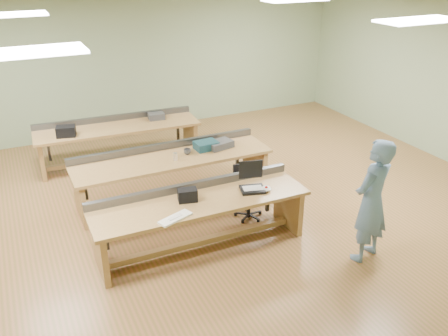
{
  "coord_description": "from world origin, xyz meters",
  "views": [
    {
      "loc": [
        -2.69,
        -6.31,
        3.85
      ],
      "look_at": [
        0.03,
        -0.6,
        0.9
      ],
      "focal_mm": 38.0,
      "sensor_mm": 36.0,
      "label": 1
    }
  ],
  "objects_px": {
    "laptop_base": "(253,189)",
    "drinks_can": "(175,156)",
    "workbench_mid": "(172,167)",
    "task_chair": "(248,198)",
    "workbench_back": "(118,135)",
    "mug": "(187,152)",
    "workbench_front": "(200,212)",
    "parts_bin_teal": "(206,145)",
    "parts_bin_grey": "(220,144)",
    "camera_bag": "(188,195)",
    "person": "(371,201)"
  },
  "relations": [
    {
      "from": "laptop_base",
      "to": "drinks_can",
      "type": "relative_size",
      "value": 2.7
    },
    {
      "from": "workbench_mid",
      "to": "task_chair",
      "type": "xyz_separation_m",
      "value": [
        0.84,
        -1.09,
        -0.25
      ]
    },
    {
      "from": "workbench_back",
      "to": "workbench_mid",
      "type": "bearing_deg",
      "value": -73.16
    },
    {
      "from": "mug",
      "to": "workbench_back",
      "type": "bearing_deg",
      "value": 110.86
    },
    {
      "from": "workbench_front",
      "to": "parts_bin_teal",
      "type": "height_order",
      "value": "parts_bin_teal"
    },
    {
      "from": "workbench_back",
      "to": "task_chair",
      "type": "xyz_separation_m",
      "value": [
        1.28,
        -2.93,
        -0.25
      ]
    },
    {
      "from": "laptop_base",
      "to": "parts_bin_grey",
      "type": "bearing_deg",
      "value": 96.57
    },
    {
      "from": "workbench_mid",
      "to": "drinks_can",
      "type": "height_order",
      "value": "drinks_can"
    },
    {
      "from": "workbench_mid",
      "to": "camera_bag",
      "type": "xyz_separation_m",
      "value": [
        -0.32,
        -1.51,
        0.27
      ]
    },
    {
      "from": "camera_bag",
      "to": "parts_bin_grey",
      "type": "bearing_deg",
      "value": 64.33
    },
    {
      "from": "workbench_front",
      "to": "parts_bin_teal",
      "type": "distance_m",
      "value": 1.8
    },
    {
      "from": "parts_bin_teal",
      "to": "drinks_can",
      "type": "distance_m",
      "value": 0.67
    },
    {
      "from": "camera_bag",
      "to": "workbench_front",
      "type": "bearing_deg",
      "value": 0.36
    },
    {
      "from": "workbench_front",
      "to": "camera_bag",
      "type": "bearing_deg",
      "value": 168.74
    },
    {
      "from": "person",
      "to": "task_chair",
      "type": "bearing_deg",
      "value": -78.58
    },
    {
      "from": "laptop_base",
      "to": "task_chair",
      "type": "distance_m",
      "value": 0.74
    },
    {
      "from": "camera_bag",
      "to": "mug",
      "type": "bearing_deg",
      "value": 81.07
    },
    {
      "from": "workbench_front",
      "to": "parts_bin_grey",
      "type": "bearing_deg",
      "value": 57.45
    },
    {
      "from": "workbench_mid",
      "to": "task_chair",
      "type": "distance_m",
      "value": 1.4
    },
    {
      "from": "laptop_base",
      "to": "camera_bag",
      "type": "relative_size",
      "value": 1.32
    },
    {
      "from": "parts_bin_grey",
      "to": "workbench_back",
      "type": "bearing_deg",
      "value": 125.57
    },
    {
      "from": "workbench_back",
      "to": "camera_bag",
      "type": "xyz_separation_m",
      "value": [
        0.13,
        -3.35,
        0.28
      ]
    },
    {
      "from": "workbench_back",
      "to": "person",
      "type": "height_order",
      "value": "person"
    },
    {
      "from": "workbench_back",
      "to": "person",
      "type": "bearing_deg",
      "value": -60.99
    },
    {
      "from": "laptop_base",
      "to": "parts_bin_teal",
      "type": "height_order",
      "value": "parts_bin_teal"
    },
    {
      "from": "workbench_back",
      "to": "camera_bag",
      "type": "relative_size",
      "value": 12.21
    },
    {
      "from": "person",
      "to": "drinks_can",
      "type": "height_order",
      "value": "person"
    },
    {
      "from": "mug",
      "to": "drinks_can",
      "type": "bearing_deg",
      "value": -151.49
    },
    {
      "from": "laptop_base",
      "to": "camera_bag",
      "type": "xyz_separation_m",
      "value": [
        -0.93,
        0.12,
        0.07
      ]
    },
    {
      "from": "mug",
      "to": "drinks_can",
      "type": "height_order",
      "value": "drinks_can"
    },
    {
      "from": "workbench_mid",
      "to": "workbench_front",
      "type": "bearing_deg",
      "value": -95.48
    },
    {
      "from": "workbench_back",
      "to": "laptop_base",
      "type": "distance_m",
      "value": 3.63
    },
    {
      "from": "parts_bin_teal",
      "to": "parts_bin_grey",
      "type": "distance_m",
      "value": 0.24
    },
    {
      "from": "parts_bin_grey",
      "to": "drinks_can",
      "type": "distance_m",
      "value": 0.88
    },
    {
      "from": "workbench_front",
      "to": "camera_bag",
      "type": "height_order",
      "value": "camera_bag"
    },
    {
      "from": "workbench_mid",
      "to": "person",
      "type": "distance_m",
      "value": 3.27
    },
    {
      "from": "workbench_back",
      "to": "task_chair",
      "type": "distance_m",
      "value": 3.21
    },
    {
      "from": "parts_bin_teal",
      "to": "camera_bag",
      "type": "bearing_deg",
      "value": -121.36
    },
    {
      "from": "person",
      "to": "parts_bin_teal",
      "type": "xyz_separation_m",
      "value": [
        -1.13,
        2.79,
        -0.05
      ]
    },
    {
      "from": "parts_bin_grey",
      "to": "mug",
      "type": "height_order",
      "value": "parts_bin_grey"
    },
    {
      "from": "task_chair",
      "to": "drinks_can",
      "type": "distance_m",
      "value": 1.35
    },
    {
      "from": "workbench_back",
      "to": "parts_bin_teal",
      "type": "xyz_separation_m",
      "value": [
        1.08,
        -1.79,
        0.25
      ]
    },
    {
      "from": "workbench_back",
      "to": "laptop_base",
      "type": "xyz_separation_m",
      "value": [
        1.06,
        -3.47,
        0.21
      ]
    },
    {
      "from": "laptop_base",
      "to": "camera_bag",
      "type": "bearing_deg",
      "value": -171.75
    },
    {
      "from": "person",
      "to": "parts_bin_grey",
      "type": "distance_m",
      "value": 2.89
    },
    {
      "from": "parts_bin_grey",
      "to": "workbench_mid",
      "type": "bearing_deg",
      "value": -179.82
    },
    {
      "from": "task_chair",
      "to": "parts_bin_grey",
      "type": "xyz_separation_m",
      "value": [
        0.03,
        1.1,
        0.5
      ]
    },
    {
      "from": "workbench_front",
      "to": "parts_bin_grey",
      "type": "xyz_separation_m",
      "value": [
        1.02,
        1.55,
        0.25
      ]
    },
    {
      "from": "camera_bag",
      "to": "parts_bin_teal",
      "type": "height_order",
      "value": "camera_bag"
    },
    {
      "from": "camera_bag",
      "to": "workbench_mid",
      "type": "bearing_deg",
      "value": 90.51
    }
  ]
}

